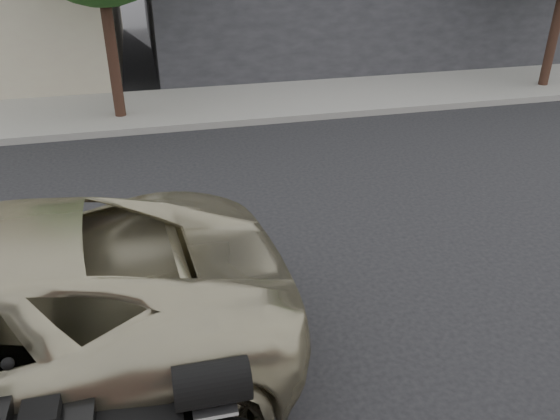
% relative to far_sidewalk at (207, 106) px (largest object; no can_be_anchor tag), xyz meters
% --- Properties ---
extents(ground, '(120.00, 120.00, 0.00)m').
position_rel_far_sidewalk_xyz_m(ground, '(0.00, 6.50, -0.07)').
color(ground, black).
rests_on(ground, ground).
extents(far_sidewalk, '(44.00, 3.00, 0.15)m').
position_rel_far_sidewalk_xyz_m(far_sidewalk, '(0.00, 0.00, 0.00)').
color(far_sidewalk, gray).
rests_on(far_sidewalk, ground).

